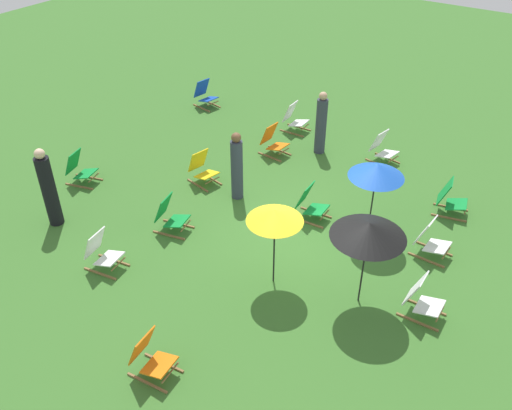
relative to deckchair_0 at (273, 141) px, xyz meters
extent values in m
plane|color=#386B28|center=(-2.82, -2.55, -0.37)|extent=(40.00, 40.00, 0.00)
cube|color=olive|center=(-0.22, -0.03, -0.35)|extent=(0.10, 0.76, 0.04)
cube|color=olive|center=(0.21, -0.07, -0.35)|extent=(0.10, 0.76, 0.04)
cube|color=orange|center=(-0.01, -0.15, -0.10)|extent=(0.52, 0.47, 0.13)
cube|color=orange|center=(0.01, 0.15, 0.18)|extent=(0.50, 0.29, 0.57)
cylinder|color=olive|center=(-0.03, -0.35, -0.17)|extent=(0.44, 0.07, 0.03)
cube|color=olive|center=(-3.64, -5.29, -0.35)|extent=(0.05, 0.76, 0.04)
cube|color=olive|center=(-3.20, -5.29, -0.35)|extent=(0.05, 0.76, 0.04)
cube|color=white|center=(-3.42, -5.39, -0.10)|extent=(0.49, 0.44, 0.13)
cube|color=white|center=(-3.43, -5.09, 0.18)|extent=(0.48, 0.25, 0.57)
cylinder|color=olive|center=(-3.42, -5.59, -0.17)|extent=(0.44, 0.04, 0.03)
cube|color=olive|center=(-3.97, 3.01, -0.35)|extent=(0.23, 0.74, 0.04)
cube|color=olive|center=(-3.54, 3.12, -0.35)|extent=(0.23, 0.74, 0.04)
cube|color=#148C38|center=(-3.73, 2.97, -0.10)|extent=(0.58, 0.54, 0.13)
cube|color=#148C38|center=(-3.81, 3.26, 0.18)|extent=(0.53, 0.36, 0.57)
cylinder|color=olive|center=(-3.68, 2.77, -0.17)|extent=(0.43, 0.14, 0.03)
cube|color=olive|center=(-7.21, -2.25, -0.35)|extent=(0.11, 0.76, 0.04)
cube|color=olive|center=(-6.77, -2.21, -0.35)|extent=(0.11, 0.76, 0.04)
cube|color=orange|center=(-6.98, -2.33, -0.10)|extent=(0.52, 0.48, 0.13)
cube|color=orange|center=(-7.01, -2.03, 0.18)|extent=(0.50, 0.29, 0.57)
cylinder|color=olive|center=(-6.96, -2.53, -0.17)|extent=(0.44, 0.07, 0.03)
cube|color=olive|center=(-4.20, -0.05, -0.35)|extent=(0.20, 0.75, 0.04)
cube|color=olive|center=(-3.77, 0.04, -0.35)|extent=(0.20, 0.75, 0.04)
cube|color=#148C38|center=(-3.97, -0.10, -0.10)|extent=(0.56, 0.52, 0.13)
cube|color=#148C38|center=(-4.03, 0.19, 0.18)|extent=(0.52, 0.34, 0.57)
cylinder|color=olive|center=(-3.93, -0.30, -0.17)|extent=(0.44, 0.12, 0.03)
cube|color=olive|center=(1.14, 3.32, -0.35)|extent=(0.17, 0.75, 0.04)
cube|color=olive|center=(1.57, 3.25, -0.35)|extent=(0.17, 0.75, 0.04)
cube|color=#1947B7|center=(1.34, 3.19, -0.10)|extent=(0.55, 0.51, 0.13)
cube|color=#1947B7|center=(1.39, 3.48, 0.18)|extent=(0.52, 0.33, 0.57)
cylinder|color=olive|center=(1.30, 2.99, -0.17)|extent=(0.44, 0.10, 0.03)
cube|color=olive|center=(1.01, -2.54, -0.35)|extent=(0.18, 0.75, 0.04)
cube|color=olive|center=(1.44, -2.62, -0.35)|extent=(0.18, 0.75, 0.04)
cube|color=white|center=(1.21, -2.68, -0.10)|extent=(0.55, 0.52, 0.13)
cube|color=white|center=(1.26, -2.38, 0.18)|extent=(0.52, 0.33, 0.57)
cylinder|color=olive|center=(1.17, -2.87, -0.17)|extent=(0.44, 0.11, 0.03)
cube|color=olive|center=(-1.95, -4.85, -0.35)|extent=(0.07, 0.76, 0.04)
cube|color=olive|center=(-1.51, -4.87, -0.35)|extent=(0.07, 0.76, 0.04)
cube|color=white|center=(-1.73, -4.96, -0.10)|extent=(0.50, 0.45, 0.13)
cube|color=white|center=(-1.72, -4.66, 0.18)|extent=(0.49, 0.27, 0.57)
cylinder|color=olive|center=(-1.74, -5.16, -0.17)|extent=(0.44, 0.05, 0.03)
cube|color=olive|center=(-2.35, 0.66, -0.35)|extent=(0.19, 0.75, 0.04)
cube|color=olive|center=(-1.92, 0.57, -0.35)|extent=(0.19, 0.75, 0.04)
cube|color=yellow|center=(-2.15, 0.52, -0.10)|extent=(0.56, 0.52, 0.13)
cube|color=yellow|center=(-2.09, 0.82, 0.18)|extent=(0.52, 0.34, 0.57)
cylinder|color=olive|center=(-2.19, 0.33, -0.17)|extent=(0.44, 0.12, 0.03)
cube|color=olive|center=(-2.18, -2.27, -0.35)|extent=(0.08, 0.76, 0.04)
cube|color=olive|center=(-1.74, -2.24, -0.35)|extent=(0.08, 0.76, 0.04)
cube|color=#148C38|center=(-1.95, -2.36, -0.10)|extent=(0.50, 0.46, 0.13)
cube|color=#148C38|center=(-1.97, -2.06, 0.18)|extent=(0.49, 0.27, 0.57)
cylinder|color=olive|center=(-1.94, -2.56, -0.17)|extent=(0.44, 0.05, 0.03)
cube|color=olive|center=(-5.86, 0.26, -0.35)|extent=(0.15, 0.76, 0.04)
cube|color=olive|center=(-5.42, 0.32, -0.35)|extent=(0.15, 0.76, 0.04)
cube|color=white|center=(-5.62, 0.19, -0.10)|extent=(0.54, 0.50, 0.13)
cube|color=white|center=(-5.67, 0.49, 0.18)|extent=(0.51, 0.32, 0.57)
cylinder|color=olive|center=(-5.59, -0.01, -0.17)|extent=(0.44, 0.09, 0.03)
cube|color=olive|center=(1.25, 0.17, -0.35)|extent=(0.05, 0.76, 0.04)
cube|color=olive|center=(1.69, 0.18, -0.35)|extent=(0.05, 0.76, 0.04)
cube|color=white|center=(1.47, 0.08, -0.10)|extent=(0.49, 0.44, 0.13)
cube|color=white|center=(1.46, 0.38, 0.18)|extent=(0.49, 0.26, 0.57)
cylinder|color=olive|center=(1.47, -0.12, -0.17)|extent=(0.44, 0.04, 0.03)
cube|color=olive|center=(-0.28, -4.78, -0.35)|extent=(0.20, 0.75, 0.04)
cube|color=olive|center=(0.15, -4.69, -0.35)|extent=(0.20, 0.75, 0.04)
cube|color=#148C38|center=(-0.05, -4.83, -0.10)|extent=(0.56, 0.53, 0.13)
cube|color=#148C38|center=(-0.11, -4.54, 0.18)|extent=(0.52, 0.34, 0.57)
cylinder|color=olive|center=(-0.01, -5.03, -0.17)|extent=(0.44, 0.12, 0.03)
cylinder|color=black|center=(-4.14, -2.63, 0.45)|extent=(0.03, 0.03, 1.64)
cone|color=yellow|center=(-4.14, -2.63, 1.18)|extent=(1.03, 1.03, 0.23)
cylinder|color=black|center=(-3.71, -4.20, 0.50)|extent=(0.03, 0.03, 1.74)
cone|color=black|center=(-3.71, -4.20, 1.26)|extent=(1.30, 1.30, 0.27)
cylinder|color=black|center=(-1.79, -3.52, 0.48)|extent=(0.03, 0.03, 1.69)
cone|color=#194CB2|center=(-1.79, -3.52, 1.21)|extent=(1.12, 1.12, 0.28)
cylinder|color=#333847|center=(0.78, -0.96, 0.38)|extent=(0.31, 0.31, 1.49)
sphere|color=tan|center=(0.78, -0.96, 1.22)|extent=(0.21, 0.21, 0.21)
cylinder|color=black|center=(-5.20, 2.30, 0.44)|extent=(0.31, 0.31, 1.62)
sphere|color=beige|center=(-5.20, 2.30, 1.35)|extent=(0.22, 0.22, 0.22)
cylinder|color=#333847|center=(-2.18, -0.40, 0.36)|extent=(0.38, 0.38, 1.45)
sphere|color=brown|center=(-2.18, -0.40, 1.19)|extent=(0.22, 0.22, 0.22)
camera|label=1|loc=(-10.71, -6.64, 6.78)|focal=38.18mm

